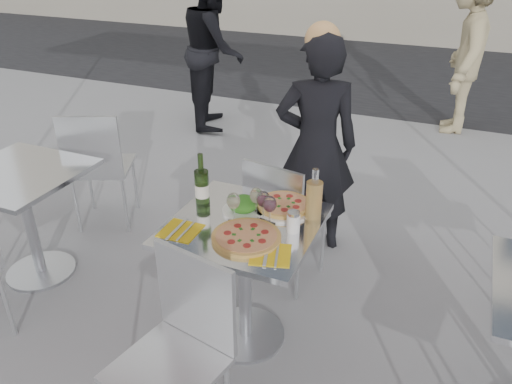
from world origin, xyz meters
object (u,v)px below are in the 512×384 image
at_px(wineglass_white_b, 256,197).
at_px(sugar_shaker, 293,222).
at_px(woman_diner, 316,147).
at_px(pedestrian_a, 214,49).
at_px(main_table, 245,258).
at_px(salad_plate, 243,206).
at_px(side_chair_lfar, 97,161).
at_px(side_table_left, 25,202).
at_px(chair_near, 181,340).
at_px(wine_bottle, 202,186).
at_px(chair_far, 281,214).
at_px(carafe, 314,201).
at_px(napkin_left, 181,230).
at_px(wineglass_red_a, 263,200).
at_px(wineglass_red_b, 270,205).
at_px(pizza_near, 246,237).
at_px(napkin_right, 271,254).
at_px(pedestrian_b, 463,49).
at_px(pizza_far, 284,205).
at_px(wineglass_white_a, 233,202).

bearing_deg(wineglass_white_b, sugar_shaker, -17.00).
relative_size(woman_diner, pedestrian_a, 0.87).
height_order(main_table, salad_plate, salad_plate).
relative_size(side_chair_lfar, pedestrian_a, 0.53).
distance_m(side_table_left, wineglass_white_b, 1.56).
relative_size(chair_near, wineglass_white_b, 5.69).
bearing_deg(main_table, wine_bottle, 164.42).
height_order(chair_far, carafe, carafe).
relative_size(wine_bottle, napkin_left, 1.47).
bearing_deg(chair_far, wineglass_red_a, 108.92).
distance_m(sugar_shaker, wineglass_red_b, 0.14).
distance_m(sugar_shaker, wineglass_white_b, 0.24).
relative_size(pizza_near, napkin_left, 1.65).
xyz_separation_m(pedestrian_a, carafe, (2.04, -2.89, -0.00)).
height_order(chair_near, napkin_right, chair_near).
xyz_separation_m(pedestrian_b, wineglass_white_b, (-0.77, -3.82, -0.04)).
relative_size(pedestrian_b, napkin_right, 8.09).
bearing_deg(wineglass_white_b, chair_far, 92.96).
xyz_separation_m(side_table_left, pizza_far, (1.63, 0.21, 0.23)).
height_order(pizza_far, wineglass_white_a, wineglass_white_a).
distance_m(pizza_far, carafe, 0.22).
bearing_deg(pedestrian_b, pizza_far, -14.21).
bearing_deg(wineglass_white_b, chair_near, -93.01).
bearing_deg(wineglass_red_b, sugar_shaker, -5.94).
bearing_deg(napkin_right, chair_far, 90.47).
bearing_deg(pizza_far, salad_plate, -147.00).
xyz_separation_m(side_chair_lfar, wineglass_white_a, (1.41, -0.67, 0.31)).
distance_m(chair_near, pedestrian_b, 4.63).
height_order(chair_near, napkin_left, chair_near).
xyz_separation_m(salad_plate, wineglass_white_a, (-0.01, -0.10, 0.07)).
xyz_separation_m(pedestrian_a, wineglass_white_b, (1.76, -2.94, -0.01)).
relative_size(chair_far, woman_diner, 0.58).
height_order(main_table, carafe, carafe).
distance_m(woman_diner, napkin_left, 1.29).
height_order(pizza_far, carafe, carafe).
height_order(salad_plate, wineglass_white_a, wineglass_white_a).
bearing_deg(woman_diner, pizza_far, 75.06).
bearing_deg(side_chair_lfar, carafe, 139.83).
relative_size(pedestrian_b, carafe, 6.22).
relative_size(pedestrian_b, salad_plate, 8.20).
bearing_deg(wineglass_red_a, wine_bottle, 178.99).
xyz_separation_m(wine_bottle, napkin_right, (0.49, -0.28, -0.11)).
relative_size(carafe, wineglass_white_b, 1.84).
xyz_separation_m(pedestrian_b, wineglass_white_a, (-0.86, -3.92, -0.04)).
xyz_separation_m(carafe, wineglass_white_a, (-0.36, -0.15, -0.01)).
distance_m(main_table, chair_far, 0.52).
xyz_separation_m(main_table, pizza_near, (0.07, -0.13, 0.22)).
relative_size(main_table, pizza_far, 2.33).
bearing_deg(pedestrian_b, chair_near, -14.05).
bearing_deg(wineglass_white_b, napkin_right, -56.57).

